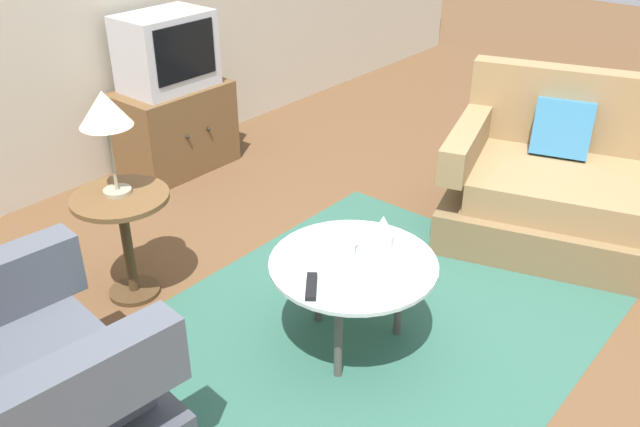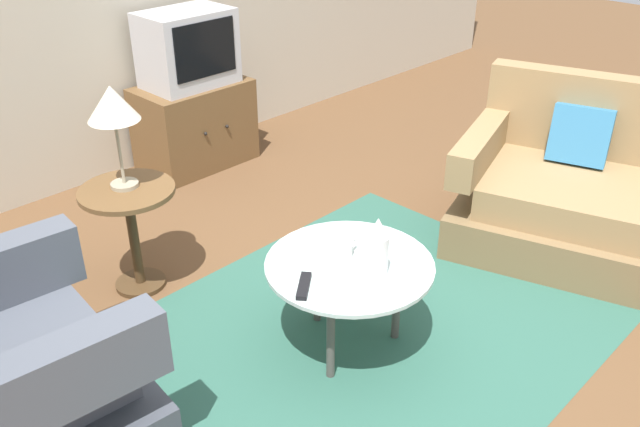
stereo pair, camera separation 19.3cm
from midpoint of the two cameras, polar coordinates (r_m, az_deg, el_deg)
The scene contains 11 objects.
ground_plane at distance 3.18m, azimuth 7.33°, elevation -10.60°, with size 16.00×16.00×0.00m, color brown.
area_rug at distance 3.15m, azimuth 4.12°, elevation -10.87°, with size 2.43×1.79×0.00m, color #2D5B4C.
couch at distance 4.02m, azimuth 26.01°, elevation 0.45°, with size 1.40×1.98×0.88m.
coffee_table at distance 2.91m, azimuth 4.40°, elevation -4.88°, with size 0.73×0.73×0.44m.
side_table at distance 3.39m, azimuth -14.09°, elevation -0.37°, with size 0.46×0.46×0.56m.
tv_stand at distance 4.76m, azimuth -9.35°, elevation 7.38°, with size 0.75×0.49×0.58m.
television at distance 4.60m, azimuth -9.89°, elevation 13.53°, with size 0.58×0.39×0.49m.
table_lamp at distance 3.19m, azimuth -15.42°, elevation 8.66°, with size 0.24×0.24×0.50m.
vase at distance 2.77m, azimuth 6.84°, elevation -2.88°, with size 0.10×0.10×0.26m.
mug at distance 2.91m, azimuth 3.89°, elevation -2.94°, with size 0.13×0.08×0.08m.
tv_remote_dark at distance 2.72m, azimuth 0.67°, elevation -6.16°, with size 0.16×0.14×0.02m.
Camera 2 is at (-1.95, -1.47, 2.02)m, focal length 38.00 mm.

